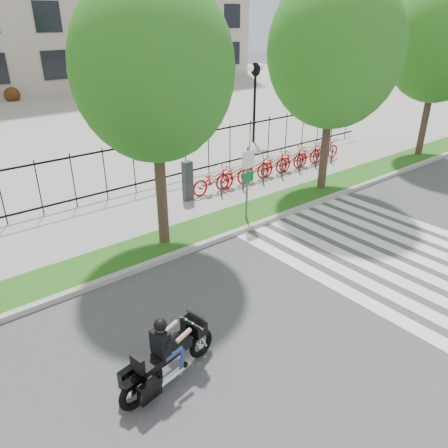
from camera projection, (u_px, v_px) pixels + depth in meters
ground at (282, 322)px, 10.18m from camera, size 120.00×120.00×0.00m
curb at (183, 252)px, 13.03m from camera, size 60.00×0.20×0.15m
grass_verge at (168, 241)px, 13.62m from camera, size 60.00×1.50×0.15m
sidewalk at (130, 215)px, 15.38m from camera, size 60.00×3.50×0.15m
crosswalk_stripes at (397, 257)px, 12.90m from camera, size 5.70×8.00×0.01m
iron_fence at (105, 174)px, 16.14m from camera, size 30.00×0.06×2.00m
lamp_post_right at (255, 83)px, 22.86m from camera, size 1.06×0.70×4.25m
street_tree_1 at (153, 69)px, 11.34m from camera, size 4.30×4.30×7.53m
street_tree_2 at (335, 50)px, 15.46m from camera, size 4.83×4.83×7.97m
street_tree_3 at (441, 40)px, 19.65m from camera, size 4.79×4.79×8.03m
bike_share_station at (273, 164)px, 18.76m from camera, size 8.96×0.88×1.50m
sign_pole_regulatory at (248, 174)px, 14.30m from camera, size 0.50×0.09×2.50m
motorcycle_rider at (168, 355)px, 8.31m from camera, size 2.38×0.92×1.85m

